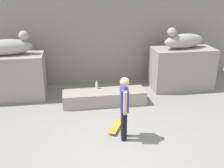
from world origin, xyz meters
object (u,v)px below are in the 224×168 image
object	(u,v)px
statue_reclining_left	(8,46)
skateboard	(116,127)
statue_reclining_right	(183,40)
skater	(124,106)
bottle_orange	(121,88)
bottle_clear	(97,85)

from	to	relation	value
statue_reclining_left	skateboard	bearing A→B (deg)	-45.14
statue_reclining_right	skateboard	world-z (taller)	statue_reclining_right
skater	bottle_orange	size ratio (longest dim) A/B	5.98
skater	bottle_clear	xyz separation A→B (m)	(-0.43, 2.46, -0.36)
skateboard	bottle_clear	size ratio (longest dim) A/B	2.88
statue_reclining_right	bottle_clear	xyz separation A→B (m)	(-3.22, -0.73, -1.25)
bottle_clear	statue_reclining_left	bearing A→B (deg)	165.21
statue_reclining_right	bottle_orange	world-z (taller)	statue_reclining_right
skateboard	statue_reclining_left	bearing A→B (deg)	74.49
bottle_clear	bottle_orange	size ratio (longest dim) A/B	1.00
statue_reclining_right	skateboard	distance (m)	4.33
skater	bottle_orange	world-z (taller)	skater
statue_reclining_left	bottle_clear	size ratio (longest dim) A/B	5.84
statue_reclining_left	statue_reclining_right	bearing A→B (deg)	-4.26
skateboard	bottle_orange	distance (m)	1.73
bottle_clear	bottle_orange	xyz separation A→B (m)	(0.75, -0.36, -0.00)
statue_reclining_right	bottle_clear	bearing A→B (deg)	-1.08
statue_reclining_left	bottle_orange	xyz separation A→B (m)	(3.54, -1.09, -1.25)
statue_reclining_right	skater	size ratio (longest dim) A/B	1.01
statue_reclining_right	skateboard	bearing A→B (deg)	28.91
bottle_clear	statue_reclining_right	bearing A→B (deg)	12.71
statue_reclining_right	bottle_orange	xyz separation A→B (m)	(-2.47, -1.08, -1.25)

